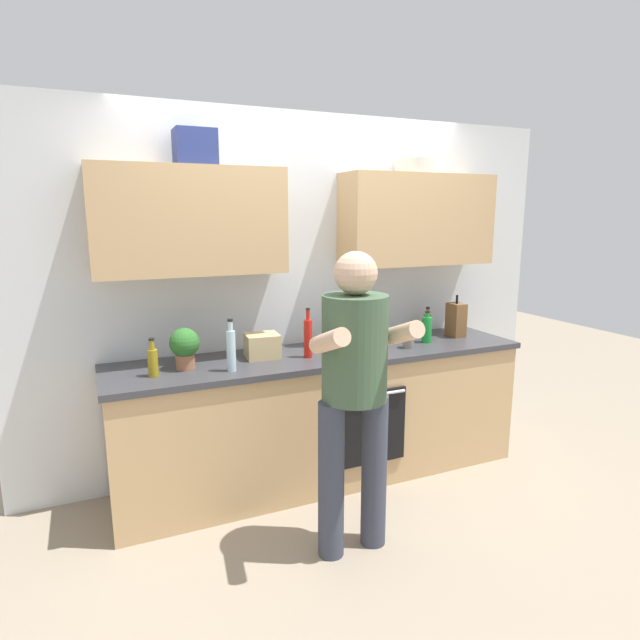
# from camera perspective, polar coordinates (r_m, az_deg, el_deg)

# --- Properties ---
(ground_plane) EXTENTS (12.00, 12.00, 0.00)m
(ground_plane) POSITION_cam_1_polar(r_m,az_deg,el_deg) (3.90, 0.44, -16.43)
(ground_plane) COLOR gray
(back_wall_unit) EXTENTS (4.00, 0.38, 2.50)m
(back_wall_unit) POSITION_cam_1_polar(r_m,az_deg,el_deg) (3.72, -1.27, 6.37)
(back_wall_unit) COLOR silver
(back_wall_unit) RESTS_ON ground
(counter) EXTENTS (2.84, 0.67, 0.90)m
(counter) POSITION_cam_1_polar(r_m,az_deg,el_deg) (3.71, 0.47, -10.26)
(counter) COLOR tan
(counter) RESTS_ON ground
(person_standing) EXTENTS (0.49, 0.45, 1.64)m
(person_standing) POSITION_cam_1_polar(r_m,az_deg,el_deg) (2.77, 3.75, -6.52)
(person_standing) COLOR #383D4C
(person_standing) RESTS_ON ground
(bottle_hotsauce) EXTENTS (0.05, 0.05, 0.33)m
(bottle_hotsauce) POSITION_cam_1_polar(r_m,az_deg,el_deg) (3.43, -1.30, -1.87)
(bottle_hotsauce) COLOR red
(bottle_hotsauce) RESTS_ON counter
(bottle_oil) EXTENTS (0.06, 0.06, 0.23)m
(bottle_oil) POSITION_cam_1_polar(r_m,az_deg,el_deg) (3.19, -17.54, -4.24)
(bottle_oil) COLOR olive
(bottle_oil) RESTS_ON counter
(bottle_syrup) EXTENTS (0.06, 0.06, 0.22)m
(bottle_syrup) POSITION_cam_1_polar(r_m,az_deg,el_deg) (4.16, 11.45, -0.40)
(bottle_syrup) COLOR #8C4C14
(bottle_syrup) RESTS_ON counter
(bottle_water) EXTENTS (0.05, 0.05, 0.32)m
(bottle_water) POSITION_cam_1_polar(r_m,az_deg,el_deg) (3.17, -9.55, -3.09)
(bottle_water) COLOR silver
(bottle_water) RESTS_ON counter
(bottle_soda) EXTENTS (0.07, 0.07, 0.23)m
(bottle_soda) POSITION_cam_1_polar(r_m,az_deg,el_deg) (3.92, 11.41, -0.97)
(bottle_soda) COLOR #198C33
(bottle_soda) RESTS_ON counter
(cup_stoneware) EXTENTS (0.08, 0.08, 0.11)m
(cup_stoneware) POSITION_cam_1_polar(r_m,az_deg,el_deg) (3.74, 9.49, -2.17)
(cup_stoneware) COLOR slate
(cup_stoneware) RESTS_ON counter
(knife_block) EXTENTS (0.10, 0.14, 0.31)m
(knife_block) POSITION_cam_1_polar(r_m,az_deg,el_deg) (4.16, 14.40, 0.03)
(knife_block) COLOR brown
(knife_block) RESTS_ON counter
(potted_herb) EXTENTS (0.18, 0.18, 0.25)m
(potted_herb) POSITION_cam_1_polar(r_m,az_deg,el_deg) (3.28, -14.35, -2.72)
(potted_herb) COLOR #9E6647
(potted_herb) RESTS_ON counter
(grocery_bag_produce) EXTENTS (0.24, 0.19, 0.17)m
(grocery_bag_produce) POSITION_cam_1_polar(r_m,az_deg,el_deg) (3.75, 4.23, -1.48)
(grocery_bag_produce) COLOR silver
(grocery_bag_produce) RESTS_ON counter
(grocery_bag_bread) EXTENTS (0.23, 0.21, 0.15)m
(grocery_bag_bread) POSITION_cam_1_polar(r_m,az_deg,el_deg) (3.47, -6.25, -2.76)
(grocery_bag_bread) COLOR tan
(grocery_bag_bread) RESTS_ON counter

